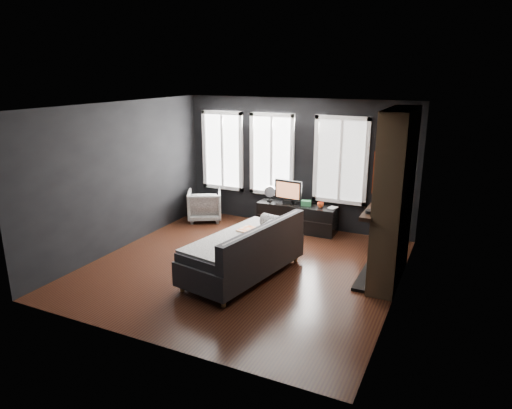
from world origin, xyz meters
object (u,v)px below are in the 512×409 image
at_px(book, 330,202).
at_px(mantel_vase, 383,191).
at_px(sofa, 243,248).
at_px(armchair, 205,204).
at_px(mug, 321,204).
at_px(monitor, 288,190).
at_px(media_console, 297,217).

height_order(book, mantel_vase, mantel_vase).
height_order(sofa, armchair, sofa).
xyz_separation_m(sofa, mug, (0.52, 2.45, 0.16)).
bearing_deg(book, armchair, -174.12).
xyz_separation_m(armchair, monitor, (1.90, 0.24, 0.47)).
height_order(monitor, mantel_vase, mantel_vase).
distance_m(sofa, book, 2.61).
bearing_deg(book, monitor, -177.14).
relative_size(armchair, media_console, 0.45).
height_order(mug, mantel_vase, mantel_vase).
distance_m(armchair, monitor, 1.97).
bearing_deg(media_console, monitor, 178.53).
distance_m(mug, mantel_vase, 1.92).
bearing_deg(media_console, book, 3.42).
bearing_deg(armchair, mug, 155.42).
bearing_deg(media_console, mantel_vase, -31.70).
relative_size(media_console, mantel_vase, 7.71).
distance_m(media_console, monitor, 0.60).
relative_size(media_console, mug, 12.60).
height_order(armchair, mug, armchair).
bearing_deg(monitor, book, 8.39).
distance_m(sofa, mantel_vase, 2.48).
distance_m(armchair, mug, 2.63).
xyz_separation_m(armchair, book, (2.78, 0.29, 0.30)).
bearing_deg(mantel_vase, monitor, 151.51).
relative_size(sofa, media_console, 1.34).
relative_size(monitor, mug, 4.71).
distance_m(armchair, mantel_vase, 4.21).
relative_size(media_console, monitor, 2.67).
height_order(sofa, monitor, monitor).
bearing_deg(armchair, book, 156.40).
relative_size(monitor, book, 2.92).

